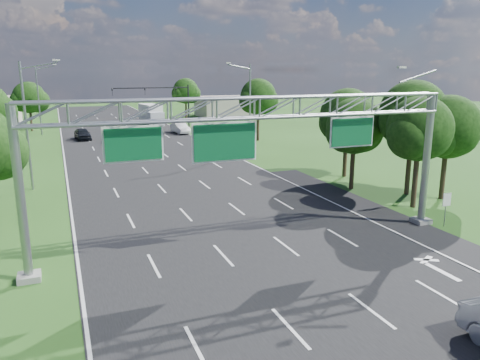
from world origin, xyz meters
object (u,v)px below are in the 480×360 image
sign_gantry (258,120)px  box_truck (152,115)px  traffic_signal (167,97)px  regulatory_sign (447,203)px

sign_gantry → box_truck: 62.20m
sign_gantry → traffic_signal: bearing=82.3°
traffic_signal → box_truck: traffic_signal is taller
regulatory_sign → box_truck: (-5.89, 62.68, 0.10)m
box_truck → regulatory_sign: bearing=-91.6°
traffic_signal → box_truck: bearing=96.4°
sign_gantry → box_truck: size_ratio=2.58×
sign_gantry → regulatory_sign: sign_gantry is taller
regulatory_sign → traffic_signal: (-4.92, 54.02, 3.66)m
sign_gantry → regulatory_sign: size_ratio=11.19×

